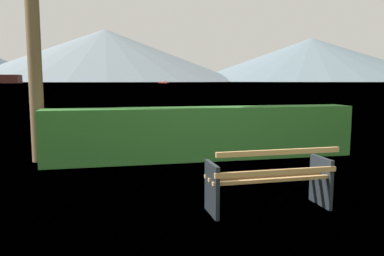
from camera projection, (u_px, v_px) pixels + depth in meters
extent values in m
plane|color=#4C6B33|center=(267.00, 209.00, 5.20)|extent=(1400.00, 1400.00, 0.00)
plane|color=#7A99A8|center=(108.00, 83.00, 303.22)|extent=(620.00, 620.00, 0.00)
cube|color=tan|center=(274.00, 180.00, 4.96)|extent=(1.65, 0.10, 0.04)
cube|color=tan|center=(268.00, 176.00, 5.14)|extent=(1.65, 0.10, 0.04)
cube|color=tan|center=(262.00, 173.00, 5.33)|extent=(1.65, 0.10, 0.04)
cube|color=tan|center=(277.00, 172.00, 4.87)|extent=(1.65, 0.08, 0.06)
cube|color=tan|center=(280.00, 152.00, 4.79)|extent=(1.65, 0.08, 0.06)
cube|color=#1E2328|center=(212.00, 189.00, 4.95)|extent=(0.06, 0.51, 0.68)
cube|color=#1E2328|center=(321.00, 181.00, 5.32)|extent=(0.06, 0.51, 0.68)
cube|color=#2D6B28|center=(204.00, 133.00, 8.45)|extent=(6.78, 0.68, 1.14)
cylinder|color=brown|center=(34.00, 43.00, 7.96)|extent=(0.28, 0.28, 4.98)
cube|color=#B2332D|center=(163.00, 83.00, 248.74)|extent=(6.16, 5.36, 0.78)
cube|color=beige|center=(163.00, 81.00, 248.64)|extent=(2.61, 2.43, 0.86)
cone|color=gray|center=(106.00, 56.00, 577.63)|extent=(405.21, 405.21, 77.26)
cone|color=slate|center=(311.00, 60.00, 614.56)|extent=(388.38, 388.38, 68.18)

